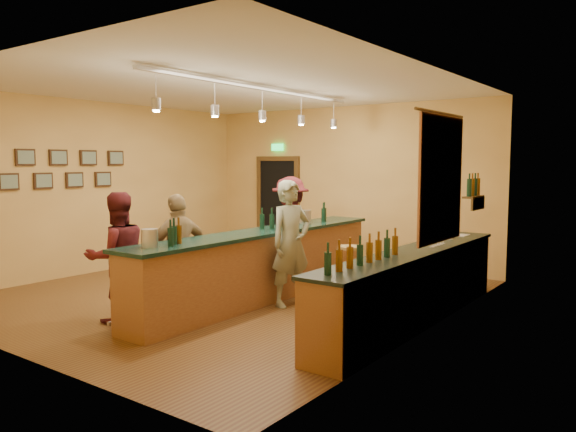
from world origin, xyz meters
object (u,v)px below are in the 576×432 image
Objects in this scene: tasting_bar at (263,260)px; customer_a at (117,257)px; customer_c at (290,228)px; back_counter at (413,285)px; customer_b at (179,253)px; bar_stool at (350,255)px; bartender at (291,243)px.

customer_a reaches higher than tasting_bar.
tasting_bar is 1.60m from customer_c.
back_counter is 3.18m from customer_c.
customer_b is at bearing -115.11° from tasting_bar.
customer_b is (-0.55, -1.17, 0.21)m from tasting_bar.
tasting_bar is 3.12× the size of customer_b.
back_counter is at bearing -30.35° from bar_stool.
customer_c is (-0.55, 1.47, 0.30)m from tasting_bar.
bartender is (-1.78, -0.22, 0.42)m from back_counter.
customer_c reaches higher than tasting_bar.
tasting_bar is 2.80× the size of customer_c.
bartender is at bearing 150.22° from customer_b.
customer_a is at bearing 162.86° from bartender.
bartender is 1.58m from customer_b.
customer_b reaches higher than bar_stool.
customer_c reaches higher than back_counter.
customer_a reaches higher than customer_b.
bar_stool is at bearing 149.65° from back_counter.
customer_c reaches higher than bartender.
tasting_bar is 3.02× the size of customer_a.
bartender reaches higher than back_counter.
customer_c is (0.00, 2.64, 0.09)m from customer_b.
customer_a is 0.93× the size of customer_c.
tasting_bar is at bearing 102.40° from bartender.
customer_a is (-3.11, -2.20, 0.36)m from back_counter.
bartender is 2.34× the size of bar_stool.
back_counter is 5.88× the size of bar_stool.
customer_b is 0.90× the size of customer_c.
back_counter is 2.79× the size of customer_b.
tasting_bar is at bearing -175.55° from back_counter.
bar_stool is at bearing 169.74° from customer_a.
bartender is 2.39m from customer_a.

